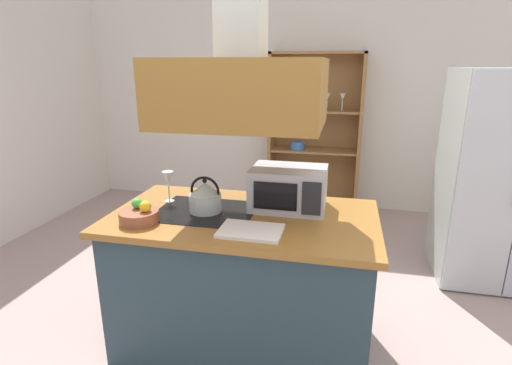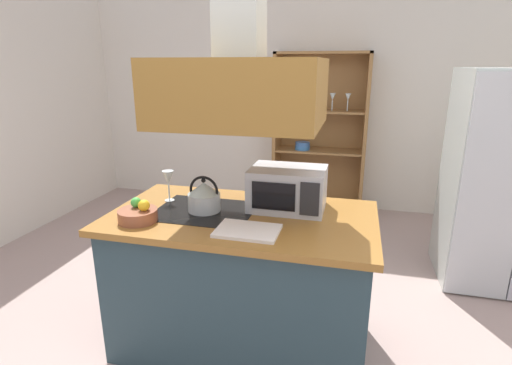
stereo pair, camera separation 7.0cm
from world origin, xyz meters
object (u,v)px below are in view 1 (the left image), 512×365
object	(u,v)px
refrigerator	(503,179)
cutting_board	(251,231)
dish_cabinet	(314,143)
kettle	(205,197)
fruit_bowl	(139,215)
microwave	(289,188)
wine_glass_on_counter	(168,180)

from	to	relation	value
refrigerator	cutting_board	xyz separation A→B (m)	(-1.75, -1.54, 0.04)
refrigerator	dish_cabinet	distance (m)	2.13
refrigerator	kettle	world-z (taller)	refrigerator
kettle	fruit_bowl	bearing A→B (deg)	-141.63
refrigerator	cutting_board	distance (m)	2.33
dish_cabinet	kettle	world-z (taller)	dish_cabinet
microwave	fruit_bowl	distance (m)	0.91
dish_cabinet	microwave	bearing A→B (deg)	-89.24
cutting_board	fruit_bowl	bearing A→B (deg)	179.93
microwave	cutting_board	bearing A→B (deg)	-108.84
refrigerator	cutting_board	world-z (taller)	refrigerator
refrigerator	fruit_bowl	size ratio (longest dim) A/B	7.78
kettle	wine_glass_on_counter	world-z (taller)	kettle
microwave	wine_glass_on_counter	distance (m)	0.78
dish_cabinet	fruit_bowl	size ratio (longest dim) A/B	8.51
cutting_board	microwave	distance (m)	0.46
kettle	cutting_board	world-z (taller)	kettle
wine_glass_on_counter	cutting_board	bearing A→B (deg)	-29.95
refrigerator	microwave	distance (m)	1.97
refrigerator	fruit_bowl	world-z (taller)	refrigerator
kettle	fruit_bowl	xyz separation A→B (m)	(-0.31, -0.25, -0.05)
dish_cabinet	cutting_board	size ratio (longest dim) A/B	5.61
dish_cabinet	fruit_bowl	distance (m)	3.00
kettle	microwave	distance (m)	0.52
wine_glass_on_counter	microwave	bearing A→B (deg)	3.91
refrigerator	microwave	size ratio (longest dim) A/B	3.79
cutting_board	dish_cabinet	bearing A→B (deg)	87.82
dish_cabinet	wine_glass_on_counter	xyz separation A→B (m)	(-0.75, -2.54, 0.21)
wine_glass_on_counter	fruit_bowl	xyz separation A→B (m)	(-0.02, -0.37, -0.11)
kettle	cutting_board	bearing A→B (deg)	-35.66
dish_cabinet	refrigerator	bearing A→B (deg)	-39.66
cutting_board	wine_glass_on_counter	size ratio (longest dim) A/B	1.65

